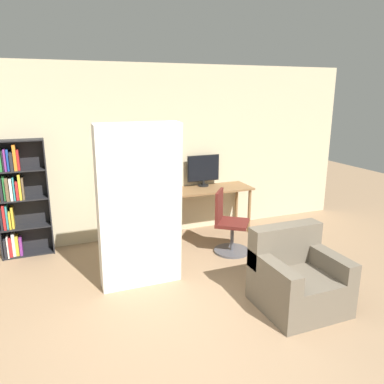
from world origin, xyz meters
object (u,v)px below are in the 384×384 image
object	(u,v)px
monitor	(203,169)
armchair	(296,278)
mattress_near	(140,208)
bookshelf	(17,198)
office_chair	(229,228)

from	to	relation	value
monitor	armchair	world-z (taller)	monitor
mattress_near	armchair	size ratio (longest dim) A/B	2.31
bookshelf	mattress_near	world-z (taller)	mattress_near
mattress_near	armchair	distance (m)	1.91
monitor	mattress_near	xyz separation A→B (m)	(-1.44, -1.49, -0.07)
office_chair	armchair	distance (m)	1.55
monitor	bookshelf	size ratio (longest dim) A/B	0.34
bookshelf	mattress_near	size ratio (longest dim) A/B	0.85
monitor	armchair	bearing A→B (deg)	-89.77
monitor	mattress_near	bearing A→B (deg)	-133.98
mattress_near	armchair	xyz separation A→B (m)	(1.45, -1.06, -0.66)
monitor	office_chair	xyz separation A→B (m)	(-0.02, -0.99, -0.67)
monitor	mattress_near	distance (m)	2.07
monitor	bookshelf	distance (m)	2.84
monitor	office_chair	bearing A→B (deg)	-91.39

